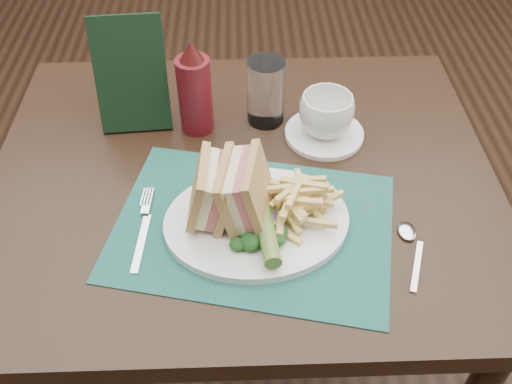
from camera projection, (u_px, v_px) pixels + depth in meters
floor at (244, 235)px, 1.90m from camera, size 7.00×7.00×0.00m
table_main at (246, 294)px, 1.28m from camera, size 0.90×0.75×0.75m
placemat at (253, 226)px, 0.93m from camera, size 0.50×0.41×0.00m
plate at (257, 221)px, 0.92m from camera, size 0.32×0.27×0.01m
sandwich_half_a at (199, 189)px, 0.89m from camera, size 0.08×0.11×0.11m
sandwich_half_b at (232, 189)px, 0.88m from camera, size 0.10×0.13×0.12m
kale_garnish at (257, 238)px, 0.87m from camera, size 0.11×0.08×0.03m
pickle_spear at (267, 234)px, 0.86m from camera, size 0.04×0.12×0.03m
fries_pile at (301, 197)px, 0.91m from camera, size 0.18×0.20×0.06m
fork at (143, 227)px, 0.92m from camera, size 0.05×0.17×0.01m
spoon at (413, 252)px, 0.88m from camera, size 0.08×0.15×0.01m
saucer at (324, 134)px, 1.09m from camera, size 0.19×0.19×0.01m
coffee_cup at (326, 115)px, 1.06m from camera, size 0.14×0.14×0.08m
drinking_glass at (266, 92)px, 1.08m from camera, size 0.07×0.07×0.13m
ketchup_bottle at (194, 87)px, 1.04m from camera, size 0.08×0.08×0.19m
check_presenter at (131, 75)px, 1.05m from camera, size 0.14×0.09×0.21m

